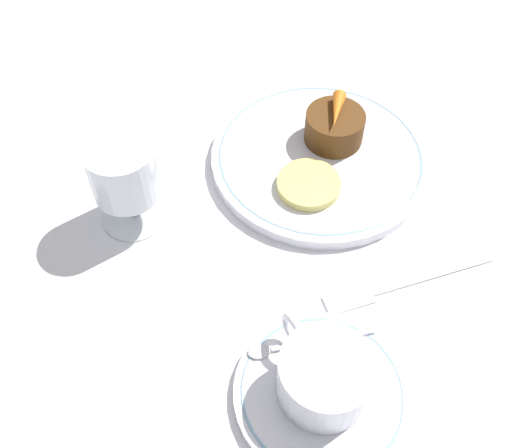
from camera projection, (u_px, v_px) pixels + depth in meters
ground_plane at (300, 167)px, 0.71m from camera, size 3.00×3.00×0.00m
dinner_plate at (320, 158)px, 0.71m from camera, size 0.26×0.26×0.01m
saucer at (322, 393)px, 0.53m from camera, size 0.16×0.16×0.01m
coffee_cup at (324, 376)px, 0.51m from camera, size 0.11×0.08×0.05m
spoon at (298, 345)px, 0.56m from camera, size 0.05×0.12×0.00m
wine_glass at (124, 175)px, 0.61m from camera, size 0.07×0.07×0.11m
fork at (391, 287)px, 0.61m from camera, size 0.05×0.19×0.01m
dessert_cake at (334, 127)px, 0.70m from camera, size 0.07×0.07×0.04m
carrot_garnish at (337, 110)px, 0.68m from camera, size 0.05×0.05×0.02m
pineapple_slice at (309, 185)px, 0.67m from camera, size 0.07×0.07×0.01m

